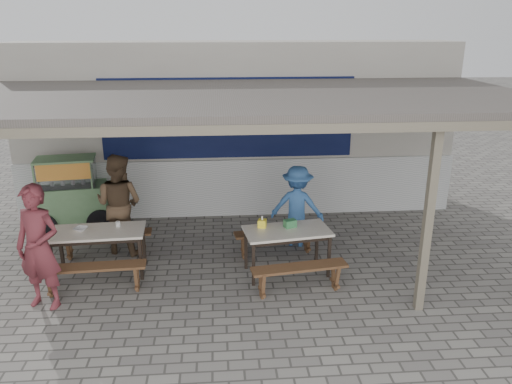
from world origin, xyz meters
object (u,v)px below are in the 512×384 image
object	(u,v)px
condiment_jar	(118,224)
bench_left_wall	(106,239)
patron_wall_side	(119,204)
donation_box	(290,223)
bench_right_wall	(276,237)
bench_left_street	(93,272)
patron_right_table	(297,206)
table_right	(287,234)
bench_right_street	(299,273)
tissue_box	(262,223)
condiment_bowl	(81,229)
vendor_cart	(70,192)
table_left	(98,235)
patron_street_side	(39,247)

from	to	relation	value
condiment_jar	bench_left_wall	bearing A→B (deg)	124.95
patron_wall_side	donation_box	size ratio (longest dim) A/B	9.47
bench_left_wall	bench_right_wall	distance (m)	2.92
bench_left_street	patron_right_table	world-z (taller)	patron_right_table
patron_right_table	condiment_jar	size ratio (longest dim) A/B	17.60
table_right	patron_wall_side	size ratio (longest dim) A/B	0.81
bench_right_street	tissue_box	world-z (taller)	tissue_box
bench_right_street	donation_box	xyz separation A→B (m)	(-0.04, 0.77, 0.48)
condiment_bowl	bench_right_street	bearing A→B (deg)	-15.05
bench_right_street	donation_box	size ratio (longest dim) A/B	7.86
patron_wall_side	condiment_jar	size ratio (longest dim) A/B	21.02
vendor_cart	patron_wall_side	distance (m)	1.45
bench_right_street	condiment_bowl	bearing A→B (deg)	156.66
bench_left_wall	donation_box	bearing A→B (deg)	-16.01
table_right	bench_right_wall	distance (m)	0.75
table_left	bench_left_street	distance (m)	0.70
bench_left_street	patron_street_side	bearing A→B (deg)	-157.72
patron_wall_side	donation_box	distance (m)	3.00
bench_right_street	patron_right_table	xyz separation A→B (m)	(0.23, 1.75, 0.40)
vendor_cart	condiment_jar	size ratio (longest dim) A/B	21.39
patron_right_table	condiment_bowl	distance (m)	3.67
condiment_jar	patron_street_side	bearing A→B (deg)	-129.81
bench_left_wall	table_left	bearing A→B (deg)	-90.00
bench_right_street	condiment_jar	bearing A→B (deg)	151.65
bench_left_wall	patron_right_table	world-z (taller)	patron_right_table
table_right	patron_wall_side	world-z (taller)	patron_wall_side
bench_right_street	bench_right_wall	bearing A→B (deg)	90.00
bench_left_street	patron_right_table	size ratio (longest dim) A/B	1.05
table_right	donation_box	world-z (taller)	donation_box
bench_right_wall	patron_right_table	world-z (taller)	patron_right_table
patron_wall_side	donation_box	xyz separation A→B (m)	(2.84, -0.94, -0.07)
table_left	bench_left_street	xyz separation A→B (m)	(0.03, -0.62, -0.33)
condiment_jar	bench_left_street	bearing A→B (deg)	-109.02
bench_right_wall	table_right	bearing A→B (deg)	-90.00
vendor_cart	donation_box	distance (m)	4.36
bench_left_wall	condiment_jar	world-z (taller)	condiment_jar
table_right	condiment_bowl	distance (m)	3.25
bench_left_street	condiment_bowl	distance (m)	0.83
bench_left_wall	condiment_jar	bearing A→B (deg)	-58.02
patron_wall_side	condiment_jar	xyz separation A→B (m)	(0.10, -0.70, -0.09)
table_left	patron_street_side	size ratio (longest dim) A/B	0.82
donation_box	condiment_jar	size ratio (longest dim) A/B	2.22
patron_right_table	condiment_bowl	xyz separation A→B (m)	(-3.57, -0.85, 0.04)
bench_right_street	bench_right_wall	xyz separation A→B (m)	(-0.19, 1.33, 0.00)
donation_box	condiment_bowl	xyz separation A→B (m)	(-3.30, 0.12, -0.04)
bench_right_wall	patron_wall_side	distance (m)	2.77
donation_box	condiment_jar	xyz separation A→B (m)	(-2.74, 0.24, -0.02)
bench_right_street	patron_right_table	size ratio (longest dim) A/B	0.99
bench_right_street	condiment_bowl	xyz separation A→B (m)	(-3.34, 0.90, 0.44)
bench_left_street	bench_left_wall	distance (m)	1.24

